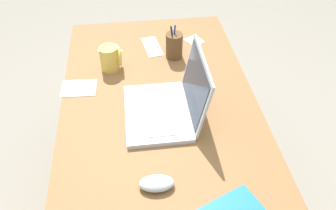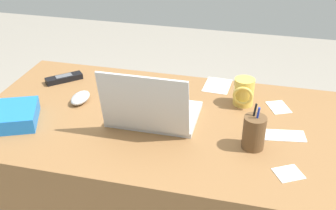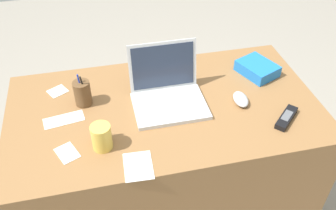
{
  "view_description": "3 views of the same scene",
  "coord_description": "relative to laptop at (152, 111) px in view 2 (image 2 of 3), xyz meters",
  "views": [
    {
      "loc": [
        0.94,
        -0.09,
        1.62
      ],
      "look_at": [
        0.05,
        0.02,
        0.79
      ],
      "focal_mm": 37.06,
      "sensor_mm": 36.0,
      "label": 1
    },
    {
      "loc": [
        -0.34,
        1.26,
        1.54
      ],
      "look_at": [
        -0.02,
        -0.05,
        0.76
      ],
      "focal_mm": 44.82,
      "sensor_mm": 36.0,
      "label": 2
    },
    {
      "loc": [
        -0.26,
        -1.21,
        1.78
      ],
      "look_at": [
        0.01,
        -0.03,
        0.76
      ],
      "focal_mm": 39.48,
      "sensor_mm": 36.0,
      "label": 3
    }
  ],
  "objects": [
    {
      "name": "desk",
      "position": [
        -0.02,
        -0.03,
        -0.41
      ],
      "size": [
        1.37,
        0.75,
        0.72
      ],
      "primitive_type": "cube",
      "color": "olive",
      "rests_on": "ground"
    },
    {
      "name": "laptop",
      "position": [
        0.0,
        0.0,
        0.0
      ],
      "size": [
        0.32,
        0.28,
        0.24
      ],
      "color": "silver",
      "rests_on": "desk"
    },
    {
      "name": "computer_mouse",
      "position": [
        0.31,
        -0.08,
        -0.03
      ],
      "size": [
        0.07,
        0.11,
        0.03
      ],
      "primitive_type": "ellipsoid",
      "rotation": [
        0.0,
        0.0,
        -0.06
      ],
      "color": "silver",
      "rests_on": "desk"
    },
    {
      "name": "coffee_mug_white",
      "position": [
        -0.31,
        -0.21,
        0.01
      ],
      "size": [
        0.08,
        0.09,
        0.11
      ],
      "color": "#E0BC4C",
      "rests_on": "desk"
    },
    {
      "name": "cordless_phone",
      "position": [
        0.46,
        -0.23,
        -0.04
      ],
      "size": [
        0.14,
        0.14,
        0.03
      ],
      "color": "black",
      "rests_on": "desk"
    },
    {
      "name": "pen_holder",
      "position": [
        -0.36,
        0.07,
        0.01
      ],
      "size": [
        0.07,
        0.07,
        0.16
      ],
      "color": "brown",
      "rests_on": "desk"
    },
    {
      "name": "snack_bag",
      "position": [
        0.47,
        0.11,
        -0.02
      ],
      "size": [
        0.2,
        0.22,
        0.05
      ],
      "primitive_type": "cube",
      "rotation": [
        0.0,
        0.0,
        0.4
      ],
      "color": "blue",
      "rests_on": "desk"
    },
    {
      "name": "paper_note_near_laptop",
      "position": [
        -0.48,
        0.18,
        -0.05
      ],
      "size": [
        0.1,
        0.1,
        0.0
      ],
      "primitive_type": "cube",
      "rotation": [
        0.0,
        0.0,
        0.52
      ],
      "color": "white",
      "rests_on": "desk"
    },
    {
      "name": "paper_note_left",
      "position": [
        -0.19,
        -0.34,
        -0.05
      ],
      "size": [
        0.11,
        0.14,
        0.0
      ],
      "primitive_type": "cube",
      "rotation": [
        0.0,
        0.0,
        -0.06
      ],
      "color": "white",
      "rests_on": "desk"
    },
    {
      "name": "paper_note_right",
      "position": [
        -0.44,
        -0.22,
        -0.05
      ],
      "size": [
        0.1,
        0.12,
        0.0
      ],
      "primitive_type": "cube",
      "rotation": [
        0.0,
        0.0,
        0.42
      ],
      "color": "white",
      "rests_on": "desk"
    },
    {
      "name": "paper_note_front",
      "position": [
        -0.45,
        -0.02,
        -0.05
      ],
      "size": [
        0.18,
        0.09,
        0.0
      ],
      "primitive_type": "cube",
      "rotation": [
        0.0,
        0.0,
        0.15
      ],
      "color": "white",
      "rests_on": "desk"
    }
  ]
}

